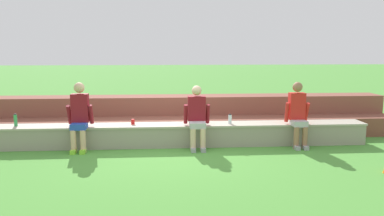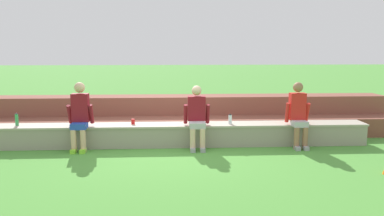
{
  "view_description": "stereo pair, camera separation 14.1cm",
  "coord_description": "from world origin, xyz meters",
  "px_view_note": "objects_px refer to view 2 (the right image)",
  "views": [
    {
      "loc": [
        -0.14,
        -7.91,
        2.09
      ],
      "look_at": [
        0.45,
        0.27,
        0.81
      ],
      "focal_mm": 36.27,
      "sensor_mm": 36.0,
      "label": 1
    },
    {
      "loc": [
        0.0,
        -7.92,
        2.09
      ],
      "look_at": [
        0.45,
        0.27,
        0.81
      ],
      "focal_mm": 36.27,
      "sensor_mm": 36.0,
      "label": 2
    }
  ],
  "objects_px": {
    "water_bottle_mid_left": "(17,120)",
    "person_center": "(298,113)",
    "person_far_left": "(80,115)",
    "person_left_of_center": "(197,116)",
    "water_bottle_near_right": "(230,119)",
    "plastic_cup_middle": "(133,122)"
  },
  "relations": [
    {
      "from": "person_far_left",
      "to": "plastic_cup_middle",
      "type": "bearing_deg",
      "value": 14.27
    },
    {
      "from": "person_center",
      "to": "water_bottle_mid_left",
      "type": "relative_size",
      "value": 5.25
    },
    {
      "from": "water_bottle_mid_left",
      "to": "water_bottle_near_right",
      "type": "bearing_deg",
      "value": -0.77
    },
    {
      "from": "person_far_left",
      "to": "water_bottle_mid_left",
      "type": "xyz_separation_m",
      "value": [
        -1.38,
        0.27,
        -0.14
      ]
    },
    {
      "from": "person_left_of_center",
      "to": "water_bottle_near_right",
      "type": "relative_size",
      "value": 6.13
    },
    {
      "from": "person_far_left",
      "to": "water_bottle_mid_left",
      "type": "height_order",
      "value": "person_far_left"
    },
    {
      "from": "water_bottle_near_right",
      "to": "person_far_left",
      "type": "bearing_deg",
      "value": -176.23
    },
    {
      "from": "person_far_left",
      "to": "water_bottle_near_right",
      "type": "height_order",
      "value": "person_far_left"
    },
    {
      "from": "person_left_of_center",
      "to": "person_center",
      "type": "xyz_separation_m",
      "value": [
        2.15,
        0.01,
        0.03
      ]
    },
    {
      "from": "plastic_cup_middle",
      "to": "person_far_left",
      "type": "bearing_deg",
      "value": -165.73
    },
    {
      "from": "water_bottle_mid_left",
      "to": "plastic_cup_middle",
      "type": "height_order",
      "value": "water_bottle_mid_left"
    },
    {
      "from": "person_center",
      "to": "water_bottle_near_right",
      "type": "distance_m",
      "value": 1.44
    },
    {
      "from": "person_center",
      "to": "plastic_cup_middle",
      "type": "bearing_deg",
      "value": 175.45
    },
    {
      "from": "water_bottle_mid_left",
      "to": "person_center",
      "type": "bearing_deg",
      "value": -2.68
    },
    {
      "from": "water_bottle_near_right",
      "to": "person_left_of_center",
      "type": "bearing_deg",
      "value": -162.9
    },
    {
      "from": "water_bottle_mid_left",
      "to": "person_far_left",
      "type": "bearing_deg",
      "value": -11.01
    },
    {
      "from": "person_far_left",
      "to": "person_center",
      "type": "bearing_deg",
      "value": -0.13
    },
    {
      "from": "water_bottle_near_right",
      "to": "plastic_cup_middle",
      "type": "relative_size",
      "value": 1.87
    },
    {
      "from": "person_left_of_center",
      "to": "water_bottle_mid_left",
      "type": "distance_m",
      "value": 3.8
    },
    {
      "from": "water_bottle_mid_left",
      "to": "plastic_cup_middle",
      "type": "distance_m",
      "value": 2.43
    },
    {
      "from": "person_left_of_center",
      "to": "water_bottle_near_right",
      "type": "bearing_deg",
      "value": 17.1
    },
    {
      "from": "person_far_left",
      "to": "person_center",
      "type": "relative_size",
      "value": 1.02
    }
  ]
}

